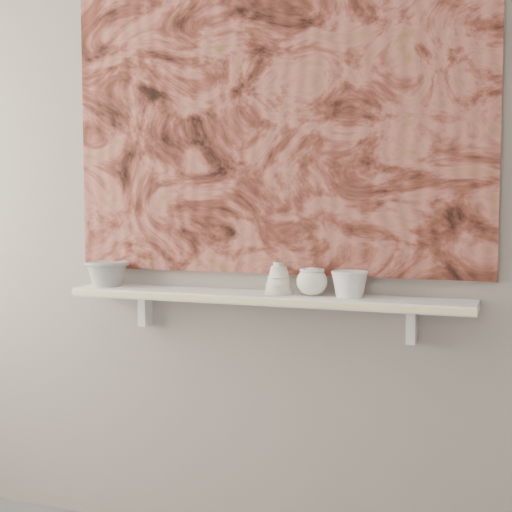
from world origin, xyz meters
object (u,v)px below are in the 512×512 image
at_px(painting, 271,114).
at_px(cup_cream, 312,282).
at_px(bell_vessel, 279,278).
at_px(bowl_white, 350,284).
at_px(shelf, 263,298).
at_px(bowl_grey, 107,273).

xyz_separation_m(painting, cup_cream, (0.17, -0.08, -0.56)).
distance_m(painting, bell_vessel, 0.56).
bearing_deg(bell_vessel, bowl_white, 0.00).
xyz_separation_m(cup_cream, bowl_white, (0.13, 0.00, -0.00)).
height_order(shelf, bell_vessel, bell_vessel).
bearing_deg(cup_cream, bowl_white, 0.00).
relative_size(shelf, painting, 0.93).
xyz_separation_m(shelf, bell_vessel, (0.06, 0.00, 0.07)).
bearing_deg(bowl_white, painting, 164.86).
bearing_deg(painting, bowl_grey, -172.50).
distance_m(bell_vessel, bowl_white, 0.24).
relative_size(shelf, bowl_grey, 8.57).
xyz_separation_m(bowl_grey, bell_vessel, (0.67, 0.00, 0.01)).
height_order(bowl_grey, bowl_white, bowl_grey).
bearing_deg(bowl_grey, painting, 7.50).
bearing_deg(bowl_grey, shelf, 0.00).
relative_size(bowl_grey, bell_vessel, 1.49).
xyz_separation_m(cup_cream, bell_vessel, (-0.12, 0.00, 0.01)).
bearing_deg(bowl_grey, bell_vessel, 0.00).
relative_size(shelf, bowl_white, 11.62).
xyz_separation_m(painting, bowl_white, (0.30, -0.08, -0.57)).
bearing_deg(cup_cream, bowl_grey, 180.00).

